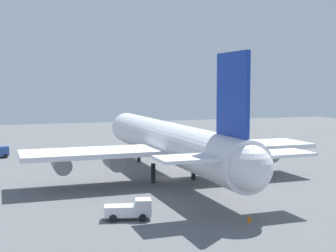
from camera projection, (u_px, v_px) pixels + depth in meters
name	position (u px, v px, depth m)	size (l,w,h in m)	color
ground_plane	(168.00, 178.00, 77.24)	(233.32, 233.32, 0.00)	slate
cargo_airplane	(168.00, 142.00, 76.57)	(58.33, 46.06, 18.81)	silver
baggage_tug	(130.00, 210.00, 53.60)	(3.33, 5.54, 2.28)	silver
safety_cone_nose	(141.00, 153.00, 102.90)	(0.44, 0.44, 0.63)	orange
safety_cone_tail	(249.00, 218.00, 52.61)	(0.57, 0.57, 0.81)	orange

